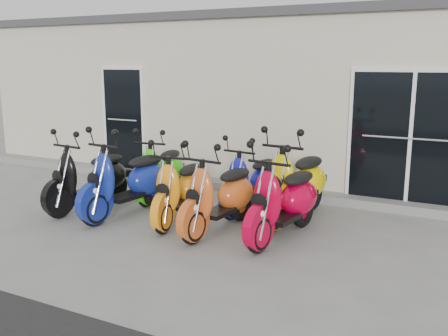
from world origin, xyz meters
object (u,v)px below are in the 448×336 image
(scooter_front_red, at_px, (284,189))
(scooter_back_green, at_px, (161,162))
(scooter_front_orange_b, at_px, (220,185))
(scooter_front_black, at_px, (89,168))
(scooter_back_blue, at_px, (253,172))
(scooter_front_blue, at_px, (127,170))
(scooter_front_orange_a, at_px, (181,179))
(scooter_back_yellow, at_px, (296,173))

(scooter_front_red, height_order, scooter_back_green, scooter_front_red)
(scooter_front_orange_b, relative_size, scooter_back_green, 1.05)
(scooter_front_black, distance_m, scooter_front_orange_b, 2.45)
(scooter_back_blue, bearing_deg, scooter_front_blue, -138.44)
(scooter_front_orange_a, bearing_deg, scooter_back_green, 128.91)
(scooter_front_red, bearing_deg, scooter_front_black, -170.15)
(scooter_back_green, relative_size, scooter_back_blue, 1.01)
(scooter_front_orange_a, relative_size, scooter_back_green, 1.01)
(scooter_back_green, distance_m, scooter_back_blue, 1.78)
(scooter_back_blue, xyz_separation_m, scooter_back_yellow, (0.79, -0.14, 0.11))
(scooter_front_orange_b, xyz_separation_m, scooter_back_green, (-1.77, 1.13, -0.03))
(scooter_front_red, distance_m, scooter_back_yellow, 0.88)
(scooter_back_green, bearing_deg, scooter_front_blue, -93.17)
(scooter_front_orange_b, distance_m, scooter_back_blue, 1.14)
(scooter_front_orange_a, distance_m, scooter_back_green, 1.43)
(scooter_back_green, bearing_deg, scooter_back_yellow, -11.25)
(scooter_front_black, distance_m, scooter_back_blue, 2.70)
(scooter_front_black, xyz_separation_m, scooter_back_blue, (2.46, 1.10, -0.04))
(scooter_front_orange_b, bearing_deg, scooter_back_green, 154.22)
(scooter_front_blue, xyz_separation_m, scooter_front_orange_a, (0.93, 0.11, -0.07))
(scooter_front_blue, xyz_separation_m, scooter_front_red, (2.60, 0.10, -0.02))
(scooter_front_blue, height_order, scooter_back_yellow, scooter_back_yellow)
(scooter_front_orange_a, relative_size, scooter_back_yellow, 0.88)
(scooter_front_black, distance_m, scooter_front_blue, 0.78)
(scooter_front_black, distance_m, scooter_back_green, 1.29)
(scooter_front_blue, bearing_deg, scooter_front_orange_a, 14.56)
(scooter_front_orange_b, xyz_separation_m, scooter_back_yellow, (0.80, 0.99, 0.07))
(scooter_front_orange_a, xyz_separation_m, scooter_back_green, (-1.03, 0.99, -0.01))
(scooter_front_orange_b, xyz_separation_m, scooter_front_red, (0.93, 0.12, 0.02))
(scooter_front_orange_a, distance_m, scooter_back_yellow, 1.76)
(scooter_front_red, bearing_deg, scooter_back_yellow, 107.07)
(scooter_front_orange_b, bearing_deg, scooter_front_blue, -174.18)
(scooter_front_black, height_order, scooter_front_orange_b, scooter_front_black)
(scooter_front_blue, relative_size, scooter_back_green, 1.12)
(scooter_front_orange_b, height_order, scooter_back_green, scooter_front_orange_b)
(scooter_front_orange_b, height_order, scooter_back_blue, scooter_front_orange_b)
(scooter_front_blue, distance_m, scooter_back_green, 1.11)
(scooter_front_blue, distance_m, scooter_back_yellow, 2.65)
(scooter_front_blue, bearing_deg, scooter_back_blue, 41.20)
(scooter_front_orange_a, relative_size, scooter_back_blue, 1.02)
(scooter_front_blue, xyz_separation_m, scooter_back_green, (-0.10, 1.10, -0.08))
(scooter_front_black, bearing_deg, scooter_front_red, 7.87)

